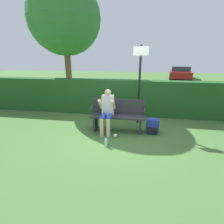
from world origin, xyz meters
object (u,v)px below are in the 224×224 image
object	(u,v)px
backpack	(152,126)
parked_car	(180,73)
park_bench	(118,115)
person_seated	(107,109)
signpost	(140,80)
tree	(65,18)
water_bottle	(106,142)

from	to	relation	value
backpack	parked_car	size ratio (longest dim) A/B	0.10
park_bench	person_seated	world-z (taller)	person_seated
signpost	tree	xyz separation A→B (m)	(-3.31, 2.23, 2.24)
signpost	park_bench	bearing A→B (deg)	-130.26
person_seated	signpost	world-z (taller)	signpost
water_bottle	parked_car	size ratio (longest dim) A/B	0.05
signpost	tree	bearing A→B (deg)	146.03
backpack	water_bottle	distance (m)	1.60
person_seated	tree	bearing A→B (deg)	128.20
signpost	parked_car	distance (m)	13.33
backpack	water_bottle	world-z (taller)	backpack
backpack	signpost	size ratio (longest dim) A/B	0.17
parked_car	person_seated	bearing A→B (deg)	169.10
park_bench	water_bottle	xyz separation A→B (m)	(-0.16, -1.06, -0.38)
park_bench	signpost	xyz separation A→B (m)	(0.59, 0.70, 0.97)
tree	parked_car	bearing A→B (deg)	55.85
person_seated	signpost	size ratio (longest dim) A/B	0.51
park_bench	water_bottle	bearing A→B (deg)	-98.34
park_bench	backpack	world-z (taller)	park_bench
park_bench	parked_car	xyz separation A→B (m)	(4.41, 13.44, 0.09)
backpack	signpost	xyz separation A→B (m)	(-0.45, 0.71, 1.26)
person_seated	backpack	bearing A→B (deg)	5.76
water_bottle	person_seated	bearing A→B (deg)	98.74
backpack	water_bottle	bearing A→B (deg)	-138.76
park_bench	water_bottle	size ratio (longest dim) A/B	6.90
park_bench	signpost	bearing A→B (deg)	49.74
person_seated	backpack	xyz separation A→B (m)	(1.34, 0.14, -0.50)
tree	person_seated	bearing A→B (deg)	-51.80
backpack	person_seated	bearing A→B (deg)	-174.24
water_bottle	parked_car	distance (m)	15.21
person_seated	water_bottle	world-z (taller)	person_seated
person_seated	tree	xyz separation A→B (m)	(-2.42, 3.08, 3.00)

